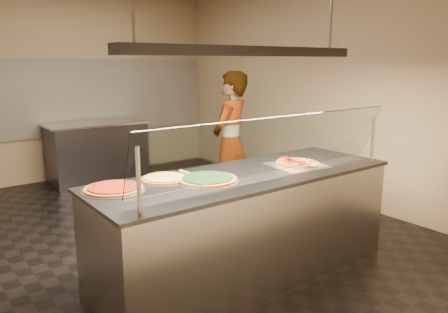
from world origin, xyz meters
TOP-DOWN VIEW (x-y plane):
  - ground at (0.00, 0.00)m, footprint 5.00×6.00m
  - wall_back at (0.00, 3.01)m, footprint 5.00×0.02m
  - wall_front at (0.00, -3.01)m, footprint 5.00×0.02m
  - wall_right at (2.51, 0.00)m, footprint 0.02×6.00m
  - tile_band at (0.00, 2.98)m, footprint 4.90×0.02m
  - serving_counter at (0.14, -1.30)m, footprint 2.74×0.94m
  - sneeze_guard at (0.14, -1.64)m, footprint 2.50×0.18m
  - perforated_tray at (0.70, -1.36)m, footprint 0.53×0.53m
  - half_pizza_pepperoni at (0.60, -1.36)m, footprint 0.25×0.41m
  - half_pizza_sausage at (0.79, -1.36)m, footprint 0.25×0.41m
  - pizza_spinach at (-0.27, -1.30)m, footprint 0.50×0.50m
  - pizza_cheese at (-0.53, -1.06)m, footprint 0.40×0.40m
  - pizza_tomato at (-0.98, -1.09)m, footprint 0.46×0.46m
  - pizza_spatula at (-0.29, -1.08)m, footprint 0.18×0.23m
  - prep_table at (0.28, 2.55)m, footprint 1.49×0.74m
  - worker at (1.08, 0.14)m, footprint 0.76×0.67m
  - heat_lamp_housing at (0.14, -1.30)m, footprint 2.30×0.18m

SIDE VIEW (x-z plane):
  - ground at x=0.00m, z-range -0.02..0.00m
  - serving_counter at x=0.14m, z-range 0.00..0.93m
  - prep_table at x=0.28m, z-range 0.00..0.93m
  - worker at x=1.08m, z-range 0.00..1.76m
  - perforated_tray at x=0.70m, z-range 0.93..0.94m
  - pizza_cheese at x=-0.53m, z-range 0.93..0.96m
  - pizza_tomato at x=-0.98m, z-range 0.93..0.96m
  - pizza_spinach at x=-0.27m, z-range 0.93..0.96m
  - half_pizza_sausage at x=0.79m, z-range 0.94..0.98m
  - pizza_spatula at x=-0.29m, z-range 0.95..0.97m
  - half_pizza_pepperoni at x=0.60m, z-range 0.94..0.99m
  - sneeze_guard at x=0.14m, z-range 0.96..1.49m
  - tile_band at x=0.00m, z-range 0.70..1.90m
  - wall_back at x=0.00m, z-range 0.00..3.00m
  - wall_front at x=0.00m, z-range 0.00..3.00m
  - wall_right at x=2.51m, z-range 0.00..3.00m
  - heat_lamp_housing at x=0.14m, z-range 1.91..1.99m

